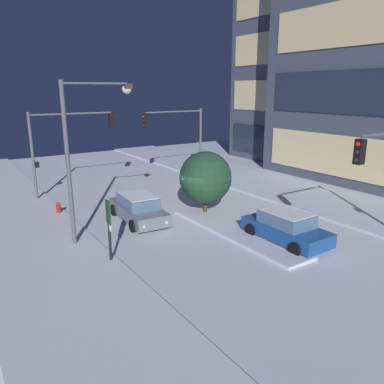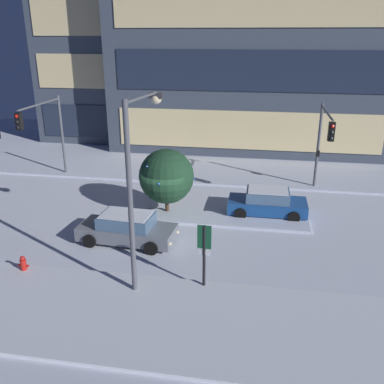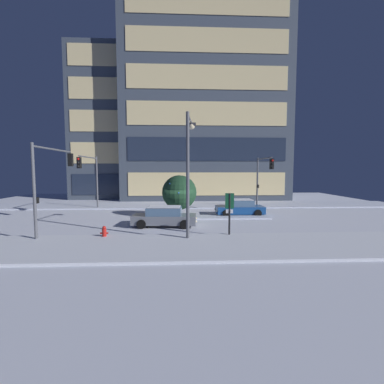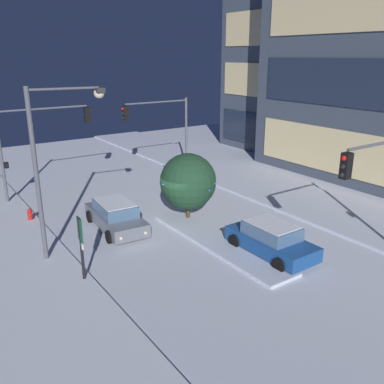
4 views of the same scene
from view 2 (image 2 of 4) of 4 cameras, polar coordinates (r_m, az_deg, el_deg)
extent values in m
plane|color=silver|center=(23.37, -3.92, -3.73)|extent=(52.00, 52.00, 0.00)
cube|color=silver|center=(16.25, -11.15, -15.72)|extent=(52.00, 5.20, 0.14)
cube|color=silver|center=(31.18, -0.29, 2.74)|extent=(52.00, 5.20, 0.14)
cube|color=silver|center=(23.19, 4.48, -3.76)|extent=(9.00, 1.80, 0.14)
cube|color=#F9E09E|center=(34.64, 7.31, 8.24)|extent=(21.10, 0.10, 3.09)
cube|color=#232D42|center=(33.98, 7.68, 15.90)|extent=(21.10, 0.10, 3.09)
cube|color=#F9E09E|center=(33.94, 8.08, 23.73)|extent=(21.10, 0.10, 3.09)
cube|color=#424C5B|center=(42.64, -9.79, 22.03)|extent=(14.09, 8.52, 21.85)
cube|color=#232D42|center=(39.27, -11.07, 9.27)|extent=(12.68, 0.10, 2.91)
cube|color=#F9E09E|center=(38.69, -11.52, 15.62)|extent=(12.68, 0.10, 2.91)
cube|color=#F9E09E|center=(38.60, -12.01, 22.09)|extent=(12.68, 0.10, 2.91)
cube|color=slate|center=(20.91, -8.73, -5.37)|extent=(4.80, 2.18, 0.66)
cube|color=slate|center=(20.66, -8.82, -3.85)|extent=(2.64, 1.84, 0.60)
cube|color=white|center=(20.52, -8.87, -3.00)|extent=(2.45, 1.72, 0.04)
sphere|color=#F9E5B2|center=(20.74, -1.99, -5.45)|extent=(0.16, 0.16, 0.16)
sphere|color=#F9E5B2|center=(19.67, -2.98, -7.01)|extent=(0.16, 0.16, 0.16)
cylinder|color=black|center=(21.29, -3.89, -5.28)|extent=(0.67, 0.27, 0.66)
cylinder|color=black|center=(19.72, -5.51, -7.54)|extent=(0.67, 0.27, 0.66)
cylinder|color=black|center=(22.35, -11.50, -4.37)|extent=(0.67, 0.27, 0.66)
cylinder|color=black|center=(20.86, -13.62, -6.42)|extent=(0.67, 0.27, 0.66)
cube|color=#19478C|center=(24.16, 10.10, -1.82)|extent=(4.36, 1.90, 0.66)
cube|color=slate|center=(23.94, 10.18, -0.47)|extent=(2.36, 1.71, 0.60)
cube|color=white|center=(23.82, 10.23, 0.29)|extent=(2.18, 1.59, 0.04)
sphere|color=#F9E5B2|center=(23.63, 4.76, -2.17)|extent=(0.16, 0.16, 0.16)
sphere|color=#F9E5B2|center=(24.81, 5.02, -1.04)|extent=(0.16, 0.16, 0.16)
cylinder|color=black|center=(23.37, 6.55, -2.94)|extent=(0.66, 0.22, 0.66)
cylinder|color=black|center=(25.12, 6.79, -1.25)|extent=(0.66, 0.22, 0.66)
cylinder|color=black|center=(23.44, 13.58, -3.33)|extent=(0.66, 0.22, 0.66)
cylinder|color=black|center=(25.18, 13.33, -1.62)|extent=(0.66, 0.22, 0.66)
cylinder|color=#565960|center=(31.54, -17.10, 7.23)|extent=(0.18, 0.18, 5.64)
cylinder|color=#565960|center=(28.87, -19.87, 11.08)|extent=(0.12, 5.07, 0.12)
cube|color=black|center=(26.81, -22.30, 8.82)|extent=(0.32, 0.36, 1.00)
sphere|color=red|center=(26.60, -22.60, 9.40)|extent=(0.20, 0.20, 0.20)
sphere|color=black|center=(26.66, -22.51, 8.73)|extent=(0.20, 0.20, 0.20)
sphere|color=black|center=(26.72, -22.41, 8.06)|extent=(0.20, 0.20, 0.20)
cylinder|color=#565960|center=(28.50, 16.64, 5.85)|extent=(0.18, 0.18, 5.57)
cylinder|color=#565960|center=(25.76, 17.76, 10.14)|extent=(0.12, 4.57, 0.12)
cube|color=black|center=(23.65, 18.29, 7.74)|extent=(0.32, 0.36, 1.00)
sphere|color=red|center=(23.41, 18.44, 8.41)|extent=(0.20, 0.20, 0.20)
sphere|color=black|center=(23.47, 18.35, 7.64)|extent=(0.20, 0.20, 0.20)
sphere|color=black|center=(23.54, 18.27, 6.89)|extent=(0.20, 0.20, 0.20)
cube|color=black|center=(28.38, 16.61, 4.99)|extent=(0.20, 0.24, 0.36)
cylinder|color=#565960|center=(15.57, -8.32, -1.56)|extent=(0.20, 0.20, 7.55)
cylinder|color=#565960|center=(15.91, -6.80, 12.54)|extent=(0.46, 2.85, 0.10)
cube|color=#333338|center=(17.23, -4.86, 12.87)|extent=(0.56, 0.36, 0.20)
sphere|color=#F9E5B2|center=(17.24, -4.85, 12.44)|extent=(0.44, 0.44, 0.44)
cylinder|color=red|center=(19.63, -21.76, -9.28)|extent=(0.26, 0.26, 0.61)
sphere|color=red|center=(19.46, -21.91, -8.32)|extent=(0.22, 0.22, 0.22)
cylinder|color=red|center=(19.71, -22.23, -9.13)|extent=(0.12, 0.10, 0.10)
cylinder|color=red|center=(19.53, -21.32, -9.27)|extent=(0.12, 0.10, 0.10)
cylinder|color=black|center=(16.72, 1.65, -8.85)|extent=(0.12, 0.12, 2.76)
cube|color=#144C2D|center=(16.30, 1.68, -6.10)|extent=(0.55, 0.11, 0.96)
cube|color=white|center=(16.60, 1.65, -8.15)|extent=(0.44, 0.09, 0.24)
cylinder|color=#473323|center=(24.00, -3.38, -1.86)|extent=(0.22, 0.22, 0.92)
sphere|color=#1E4228|center=(23.40, -3.47, 2.13)|extent=(3.05, 3.05, 3.05)
sphere|color=blue|center=(22.40, -6.10, 3.46)|extent=(0.10, 0.10, 0.10)
sphere|color=blue|center=(23.92, -0.01, 2.75)|extent=(0.10, 0.10, 0.10)
sphere|color=blue|center=(23.46, 0.28, 1.77)|extent=(0.10, 0.10, 0.10)
sphere|color=blue|center=(24.03, -5.90, 4.50)|extent=(0.10, 0.10, 0.10)
sphere|color=blue|center=(21.97, -4.50, 1.09)|extent=(0.10, 0.10, 0.10)
camera|label=1|loc=(15.50, 61.94, 0.56)|focal=35.59mm
camera|label=3|loc=(7.74, -83.25, -45.16)|focal=25.30mm
camera|label=4|loc=(15.95, 63.06, 6.34)|focal=38.97mm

